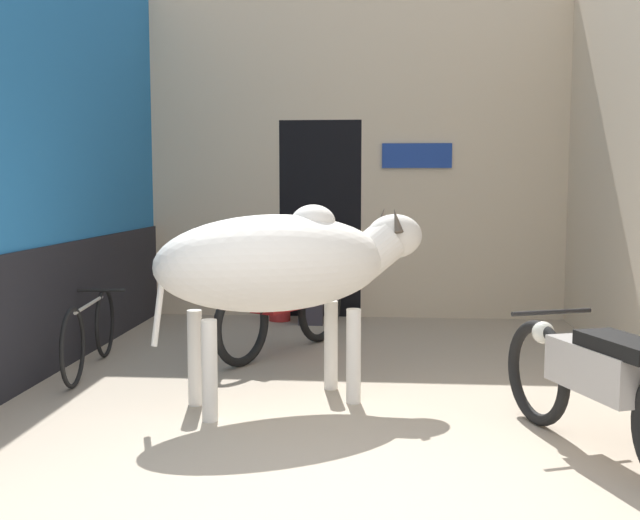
# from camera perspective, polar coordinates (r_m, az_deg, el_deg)

# --- Properties ---
(ground_plane) EXTENTS (30.00, 30.00, 0.00)m
(ground_plane) POSITION_cam_1_polar(r_m,az_deg,el_deg) (4.00, -0.20, -18.47)
(ground_plane) COLOR tan
(wall_left_shopfront) EXTENTS (0.25, 5.53, 3.99)m
(wall_left_shopfront) POSITION_cam_1_polar(r_m,az_deg,el_deg) (7.03, -20.14, 7.79)
(wall_left_shopfront) COLOR #236BAD
(wall_left_shopfront) RESTS_ON ground_plane
(wall_back_with_doorway) EXTENTS (5.06, 0.93, 3.99)m
(wall_back_with_doorway) POSITION_cam_1_polar(r_m,az_deg,el_deg) (9.41, 1.93, 6.40)
(wall_back_with_doorway) COLOR beige
(wall_back_with_doorway) RESTS_ON ground_plane
(cow) EXTENTS (2.13, 1.50, 1.49)m
(cow) POSITION_cam_1_polar(r_m,az_deg,el_deg) (5.54, -2.74, -0.25)
(cow) COLOR silver
(cow) RESTS_ON ground_plane
(motorcycle_near) EXTENTS (0.85, 1.97, 0.82)m
(motorcycle_near) POSITION_cam_1_polar(r_m,az_deg,el_deg) (4.80, 20.53, -8.70)
(motorcycle_near) COLOR black
(motorcycle_near) RESTS_ON ground_plane
(motorcycle_far) EXTENTS (1.05, 1.81, 0.84)m
(motorcycle_far) POSITION_cam_1_polar(r_m,az_deg,el_deg) (7.26, -2.79, -3.40)
(motorcycle_far) COLOR black
(motorcycle_far) RESTS_ON ground_plane
(bicycle) EXTENTS (0.44, 1.73, 0.67)m
(bicycle) POSITION_cam_1_polar(r_m,az_deg,el_deg) (6.91, -17.10, -5.33)
(bicycle) COLOR black
(bicycle) RESTS_ON ground_plane
(shopkeeper_seated) EXTENTS (0.41, 0.34, 1.22)m
(shopkeeper_seated) POSITION_cam_1_polar(r_m,az_deg,el_deg) (8.82, -0.64, -0.77)
(shopkeeper_seated) COLOR #3D3842
(shopkeeper_seated) RESTS_ON ground_plane
(plastic_stool) EXTENTS (0.36, 0.36, 0.39)m
(plastic_stool) POSITION_cam_1_polar(r_m,az_deg,el_deg) (9.03, -3.09, -3.33)
(plastic_stool) COLOR red
(plastic_stool) RESTS_ON ground_plane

